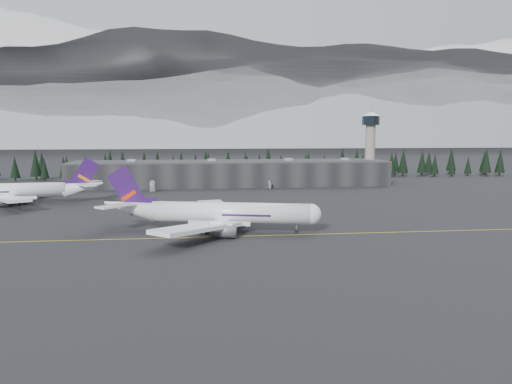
{
  "coord_description": "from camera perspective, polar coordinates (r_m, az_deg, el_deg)",
  "views": [
    {
      "loc": [
        -18.56,
        -130.43,
        27.22
      ],
      "look_at": [
        0.0,
        20.0,
        9.0
      ],
      "focal_mm": 35.0,
      "sensor_mm": 36.0,
      "label": 1
    }
  ],
  "objects": [
    {
      "name": "mountain_ridge",
      "position": [
        1130.91,
        -6.12,
        5.44
      ],
      "size": [
        4400.0,
        900.0,
        420.0
      ],
      "primitive_type": null,
      "color": "white",
      "rests_on": "ground"
    },
    {
      "name": "treeline",
      "position": [
        293.68,
        -3.4,
        2.99
      ],
      "size": [
        360.0,
        20.0,
        15.0
      ],
      "primitive_type": "cube",
      "color": "black",
      "rests_on": "ground"
    },
    {
      "name": "jet_main",
      "position": [
        138.21,
        -5.14,
        -2.38
      ],
      "size": [
        60.37,
        55.06,
        18.07
      ],
      "rotation": [
        0.0,
        0.0,
        -0.24
      ],
      "color": "white",
      "rests_on": "ground"
    },
    {
      "name": "gse_vehicle_b",
      "position": [
        240.55,
        1.59,
        0.53
      ],
      "size": [
        4.44,
        2.45,
        1.43
      ],
      "primitive_type": "imported",
      "rotation": [
        0.0,
        0.0,
        -1.38
      ],
      "color": "silver",
      "rests_on": "ground"
    },
    {
      "name": "jet_parked",
      "position": [
        210.43,
        -25.26,
        0.14
      ],
      "size": [
        60.44,
        55.67,
        17.77
      ],
      "rotation": [
        0.0,
        0.0,
        3.21
      ],
      "color": "white",
      "rests_on": "ground"
    },
    {
      "name": "ground",
      "position": [
        134.52,
        1.05,
        -4.82
      ],
      "size": [
        1400.0,
        1400.0,
        0.0
      ],
      "primitive_type": "plane",
      "color": "black",
      "rests_on": "ground"
    },
    {
      "name": "gse_vehicle_a",
      "position": [
        233.37,
        -11.73,
        0.2
      ],
      "size": [
        2.93,
        5.5,
        1.47
      ],
      "primitive_type": "imported",
      "rotation": [
        0.0,
        0.0,
        -0.09
      ],
      "color": "silver",
      "rests_on": "ground"
    },
    {
      "name": "taxiline",
      "position": [
        132.58,
        1.17,
        -4.99
      ],
      "size": [
        400.0,
        0.4,
        0.02
      ],
      "primitive_type": "cube",
      "color": "gold",
      "rests_on": "ground"
    },
    {
      "name": "control_tower",
      "position": [
        274.87,
        12.94,
        5.89
      ],
      "size": [
        10.0,
        10.0,
        37.7
      ],
      "color": "gray",
      "rests_on": "ground"
    },
    {
      "name": "terminal",
      "position": [
        256.95,
        -2.87,
        2.18
      ],
      "size": [
        160.0,
        30.0,
        12.6
      ],
      "color": "black",
      "rests_on": "ground"
    }
  ]
}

